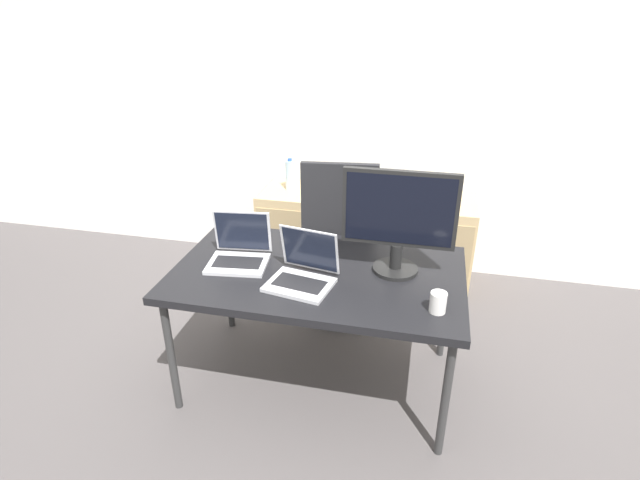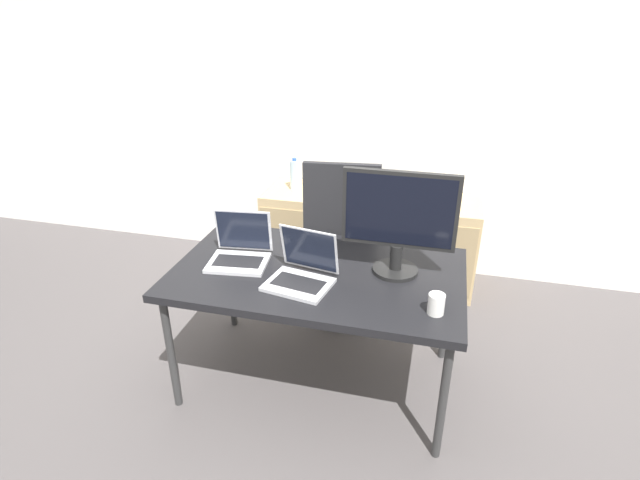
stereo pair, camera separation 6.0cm
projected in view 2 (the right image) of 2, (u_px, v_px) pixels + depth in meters
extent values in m
plane|color=#514C4C|center=(318.00, 378.00, 2.82)|extent=(14.00, 14.00, 0.00)
cube|color=white|center=(370.00, 98.00, 3.55)|extent=(10.00, 0.05, 2.60)
cube|color=black|center=(318.00, 274.00, 2.53)|extent=(1.46, 0.86, 0.04)
cylinder|color=#333333|center=(171.00, 353.00, 2.50)|extent=(0.04, 0.04, 0.66)
cylinder|color=#333333|center=(443.00, 401.00, 2.21)|extent=(0.04, 0.04, 0.66)
cylinder|color=#333333|center=(231.00, 280.00, 3.15)|extent=(0.04, 0.04, 0.66)
cylinder|color=#333333|center=(447.00, 310.00, 2.85)|extent=(0.04, 0.04, 0.66)
cylinder|color=#232326|center=(343.00, 304.00, 3.47)|extent=(0.56, 0.56, 0.04)
cylinder|color=gray|center=(343.00, 275.00, 3.37)|extent=(0.05, 0.05, 0.44)
cube|color=#232326|center=(344.00, 245.00, 3.27)|extent=(0.53, 0.53, 0.07)
cube|color=#232326|center=(341.00, 213.00, 2.89)|extent=(0.44, 0.09, 0.60)
cube|color=tan|center=(296.00, 230.00, 3.84)|extent=(0.42, 0.48, 0.66)
cube|color=tan|center=(286.00, 243.00, 3.63)|extent=(0.38, 0.01, 0.53)
cube|color=tan|center=(446.00, 246.00, 3.59)|extent=(0.42, 0.48, 0.66)
cube|color=tan|center=(445.00, 261.00, 3.38)|extent=(0.38, 0.01, 0.53)
cylinder|color=silver|center=(295.00, 175.00, 3.65)|extent=(0.07, 0.07, 0.22)
cylinder|color=#3359B2|center=(294.00, 159.00, 3.60)|extent=(0.03, 0.03, 0.02)
cube|color=silver|center=(298.00, 285.00, 2.37)|extent=(0.34, 0.29, 0.02)
cube|color=black|center=(298.00, 283.00, 2.37)|extent=(0.26, 0.17, 0.00)
cube|color=silver|center=(309.00, 249.00, 2.43)|extent=(0.30, 0.11, 0.23)
cube|color=black|center=(309.00, 250.00, 2.43)|extent=(0.28, 0.09, 0.21)
cube|color=silver|center=(238.00, 263.00, 2.57)|extent=(0.33, 0.27, 0.02)
cube|color=black|center=(238.00, 261.00, 2.57)|extent=(0.26, 0.16, 0.00)
cube|color=silver|center=(244.00, 230.00, 2.63)|extent=(0.30, 0.07, 0.23)
cube|color=black|center=(243.00, 231.00, 2.62)|extent=(0.28, 0.06, 0.21)
cylinder|color=black|center=(395.00, 270.00, 2.50)|extent=(0.23, 0.23, 0.02)
cylinder|color=black|center=(396.00, 257.00, 2.47)|extent=(0.06, 0.06, 0.13)
cube|color=black|center=(400.00, 210.00, 2.36)|extent=(0.55, 0.03, 0.38)
cube|color=black|center=(399.00, 211.00, 2.34)|extent=(0.51, 0.00, 0.34)
cylinder|color=white|center=(436.00, 304.00, 2.15)|extent=(0.07, 0.07, 0.10)
cylinder|color=brown|center=(302.00, 247.00, 2.65)|extent=(0.08, 0.08, 0.09)
cylinder|color=white|center=(302.00, 238.00, 2.63)|extent=(0.08, 0.08, 0.01)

